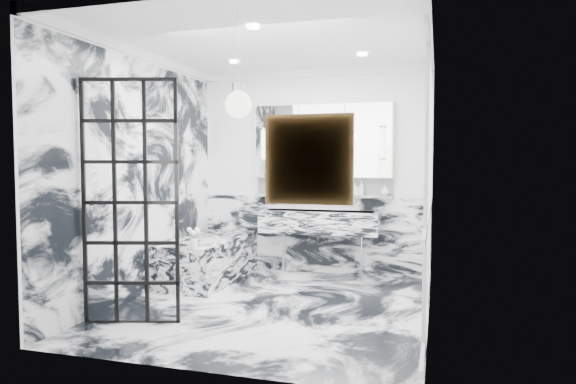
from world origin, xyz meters
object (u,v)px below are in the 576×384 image
(crittall_door, at_px, (130,203))
(bathtub, at_px, (208,259))
(mirror_cabinet, at_px, (323,141))
(trough_sink, at_px, (319,222))

(crittall_door, bearing_deg, bathtub, 76.03)
(crittall_door, relative_size, bathtub, 1.39)
(mirror_cabinet, bearing_deg, crittall_door, -115.50)
(crittall_door, xyz_separation_m, bathtub, (-0.06, 1.83, -0.88))
(crittall_door, distance_m, trough_sink, 2.82)
(trough_sink, height_order, mirror_cabinet, mirror_cabinet)
(crittall_door, relative_size, trough_sink, 1.44)
(trough_sink, xyz_separation_m, mirror_cabinet, (-0.00, 0.17, 1.09))
(bathtub, bearing_deg, crittall_door, -88.17)
(crittall_door, height_order, bathtub, crittall_door)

